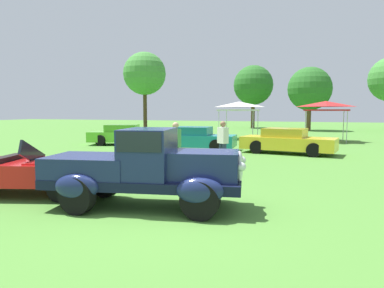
{
  "coord_description": "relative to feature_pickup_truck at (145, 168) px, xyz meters",
  "views": [
    {
      "loc": [
        2.96,
        -6.42,
        2.09
      ],
      "look_at": [
        -0.11,
        2.63,
        1.16
      ],
      "focal_mm": 32.57,
      "sensor_mm": 36.0,
      "label": 1
    }
  ],
  "objects": [
    {
      "name": "spectator_near_truck",
      "position": [
        -0.99,
        4.29,
        0.05
      ],
      "size": [
        0.45,
        0.45,
        1.69
      ],
      "color": "#383838",
      "rests_on": "ground_plane"
    },
    {
      "name": "show_car_teal",
      "position": [
        -2.37,
        10.71,
        -0.26
      ],
      "size": [
        4.15,
        1.88,
        1.22
      ],
      "color": "teal",
      "rests_on": "ground_plane"
    },
    {
      "name": "treeline_center",
      "position": [
        3.19,
        31.42,
        3.41
      ],
      "size": [
        4.45,
        4.45,
        6.52
      ],
      "color": "brown",
      "rests_on": "ground_plane"
    },
    {
      "name": "show_car_lime",
      "position": [
        -7.35,
        11.98,
        -0.26
      ],
      "size": [
        4.55,
        2.81,
        1.22
      ],
      "color": "#60C62D",
      "rests_on": "ground_plane"
    },
    {
      "name": "show_car_yellow",
      "position": [
        2.3,
        10.66,
        -0.26
      ],
      "size": [
        4.62,
        2.45,
        1.22
      ],
      "color": "yellow",
      "rests_on": "ground_plane"
    },
    {
      "name": "spectator_between_cars",
      "position": [
        0.26,
        5.93,
        0.05
      ],
      "size": [
        0.46,
        0.44,
        1.69
      ],
      "color": "#283351",
      "rests_on": "ground_plane"
    },
    {
      "name": "canopy_tent_center_field",
      "position": [
        4.29,
        18.5,
        1.56
      ],
      "size": [
        2.79,
        2.79,
        2.71
      ],
      "color": "#B7B7BC",
      "rests_on": "ground_plane"
    },
    {
      "name": "neighbor_convertible",
      "position": [
        -3.35,
        0.17,
        -0.29
      ],
      "size": [
        4.42,
        2.75,
        1.4
      ],
      "color": "red",
      "rests_on": "ground_plane"
    },
    {
      "name": "canopy_tent_left_field",
      "position": [
        -1.56,
        18.33,
        1.56
      ],
      "size": [
        2.66,
        2.66,
        2.71
      ],
      "color": "#B7B7BC",
      "rests_on": "ground_plane"
    },
    {
      "name": "treeline_far_left",
      "position": [
        -14.74,
        29.73,
        5.37
      ],
      "size": [
        4.86,
        4.86,
        8.69
      ],
      "color": "#47331E",
      "rests_on": "ground_plane"
    },
    {
      "name": "treeline_mid_left",
      "position": [
        -3.13,
        34.86,
        4.16
      ],
      "size": [
        4.63,
        4.63,
        7.36
      ],
      "color": "brown",
      "rests_on": "ground_plane"
    },
    {
      "name": "ground_plane",
      "position": [
        0.36,
        -0.25,
        -0.86
      ],
      "size": [
        120.0,
        120.0,
        0.0
      ],
      "primitive_type": "plane",
      "color": "#4C8433"
    },
    {
      "name": "feature_pickup_truck",
      "position": [
        0.0,
        0.0,
        0.0
      ],
      "size": [
        4.4,
        2.37,
        1.7
      ],
      "color": "black",
      "rests_on": "ground_plane"
    }
  ]
}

